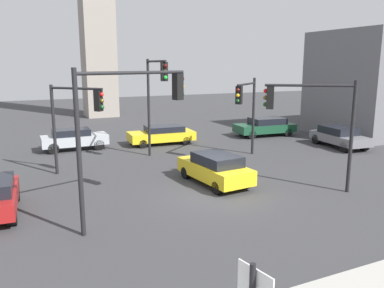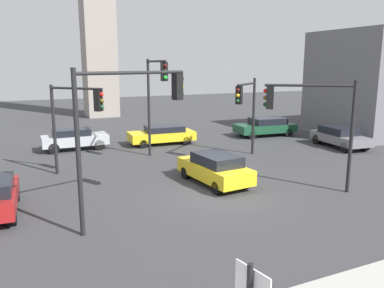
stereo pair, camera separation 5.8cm
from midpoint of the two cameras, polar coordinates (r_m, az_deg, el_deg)
ground_plane at (r=17.18m, az=3.25°, el=-7.39°), size 105.50×105.50×0.00m
traffic_light_0 at (r=19.88m, az=-16.72°, el=4.61°), size 2.20×2.40×4.61m
traffic_light_1 at (r=13.69m, az=-9.06°, el=4.86°), size 4.35×1.53×5.50m
traffic_light_2 at (r=23.10m, az=7.94°, el=6.00°), size 2.56×2.13×4.79m
traffic_light_3 at (r=22.47m, az=-5.48°, el=8.13°), size 0.35×3.38×5.92m
traffic_light_4 at (r=17.77m, az=16.86°, el=4.55°), size 3.24×2.35×4.94m
car_0 at (r=31.43m, az=10.67°, el=2.58°), size 4.87×2.51×1.45m
car_2 at (r=26.91m, az=-17.03°, el=0.77°), size 4.24×1.72×1.42m
car_3 at (r=18.45m, az=3.33°, el=-3.57°), size 2.17×4.29×1.47m
car_5 at (r=28.52m, az=20.80°, el=1.07°), size 2.29×4.46×1.40m
car_6 at (r=27.76m, az=-4.49°, el=1.43°), size 4.74×2.30×1.31m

